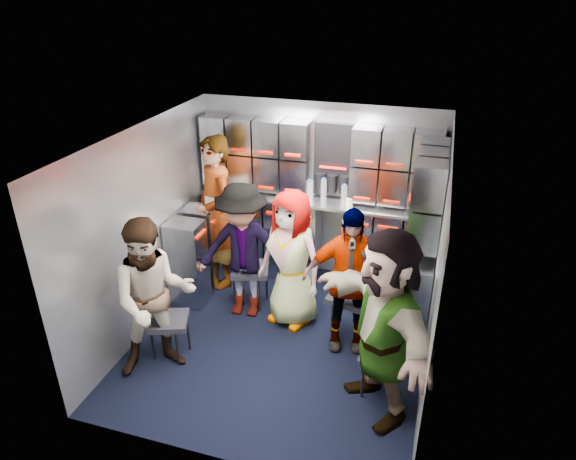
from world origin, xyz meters
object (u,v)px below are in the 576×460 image
(jump_seat_mid_right, at_px, (350,299))
(attendant_arc_b, at_px, (243,252))
(attendant_standing, at_px, (216,213))
(attendant_arc_a, at_px, (154,298))
(jump_seat_center, at_px, (296,278))
(attendant_arc_d, at_px, (348,280))
(jump_seat_near_left, at_px, (169,323))
(attendant_arc_e, at_px, (383,326))
(attendant_arc_c, at_px, (292,259))
(jump_seat_mid_left, at_px, (250,271))
(jump_seat_near_right, at_px, (382,357))

(jump_seat_mid_right, xyz_separation_m, attendant_arc_b, (-1.15, 0.04, 0.35))
(attendant_standing, xyz_separation_m, attendant_arc_a, (0.10, -1.57, -0.13))
(jump_seat_center, bearing_deg, attendant_standing, 163.22)
(attendant_arc_d, bearing_deg, attendant_arc_a, -162.40)
(attendant_arc_b, bearing_deg, jump_seat_center, 17.05)
(jump_seat_mid_right, bearing_deg, attendant_standing, 161.89)
(jump_seat_near_left, xyz_separation_m, attendant_arc_b, (0.43, 0.87, 0.38))
(attendant_arc_e, bearing_deg, attendant_arc_d, 171.03)
(attendant_arc_c, relative_size, attendant_arc_d, 1.00)
(attendant_arc_d, distance_m, attendant_arc_e, 0.86)
(jump_seat_center, height_order, attendant_arc_e, attendant_arc_e)
(jump_seat_near_left, height_order, jump_seat_mid_left, jump_seat_mid_left)
(attendant_arc_c, height_order, attendant_arc_e, attendant_arc_e)
(attendant_arc_e, bearing_deg, attendant_arc_c, -171.45)
(attendant_arc_a, height_order, attendant_arc_e, attendant_arc_e)
(jump_seat_mid_left, height_order, attendant_arc_e, attendant_arc_e)
(attendant_arc_e, bearing_deg, jump_seat_mid_right, 166.04)
(attendant_arc_a, bearing_deg, jump_seat_center, 18.38)
(attendant_arc_a, distance_m, attendant_arc_b, 1.14)
(attendant_arc_a, height_order, attendant_arc_b, attendant_arc_a)
(attendant_arc_a, relative_size, attendant_arc_e, 0.91)
(jump_seat_center, relative_size, jump_seat_mid_right, 0.99)
(attendant_arc_b, bearing_deg, jump_seat_near_right, -30.09)
(jump_seat_near_right, bearing_deg, jump_seat_near_left, -177.44)
(jump_seat_center, bearing_deg, attendant_arc_c, -90.00)
(jump_seat_center, distance_m, jump_seat_near_right, 1.44)
(attendant_arc_e, bearing_deg, jump_seat_mid_left, -164.46)
(attendant_arc_b, relative_size, attendant_arc_c, 1.02)
(attendant_standing, bearing_deg, jump_seat_center, 26.29)
(jump_seat_near_left, relative_size, attendant_arc_a, 0.29)
(attendant_arc_c, relative_size, attendant_arc_e, 0.88)
(attendant_arc_b, bearing_deg, attendant_arc_a, -115.85)
(jump_seat_center, relative_size, jump_seat_near_right, 1.06)
(jump_seat_mid_right, distance_m, attendant_arc_d, 0.38)
(attendant_arc_a, xyz_separation_m, attendant_arc_c, (0.95, 1.07, -0.02))
(attendant_standing, bearing_deg, attendant_arc_b, -1.15)
(jump_seat_center, height_order, attendant_arc_b, attendant_arc_b)
(jump_seat_near_left, distance_m, jump_seat_mid_right, 1.79)
(attendant_arc_c, xyz_separation_m, attendant_arc_e, (1.05, -0.98, 0.10))
(jump_seat_mid_right, bearing_deg, jump_seat_mid_left, 169.39)
(attendant_arc_a, height_order, attendant_arc_c, attendant_arc_a)
(attendant_arc_d, bearing_deg, attendant_arc_e, -70.83)
(attendant_arc_b, xyz_separation_m, attendant_arc_c, (0.52, 0.02, -0.01))
(attendant_arc_b, bearing_deg, attendant_arc_d, -14.23)
(attendant_arc_b, distance_m, attendant_arc_d, 1.17)
(attendant_arc_c, bearing_deg, jump_seat_center, 109.08)
(jump_seat_near_left, height_order, attendant_standing, attendant_standing)
(jump_seat_near_left, xyz_separation_m, jump_seat_mid_right, (1.58, 0.84, 0.03))
(jump_seat_mid_left, bearing_deg, attendant_standing, 147.71)
(attendant_arc_b, relative_size, attendant_arc_e, 0.89)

